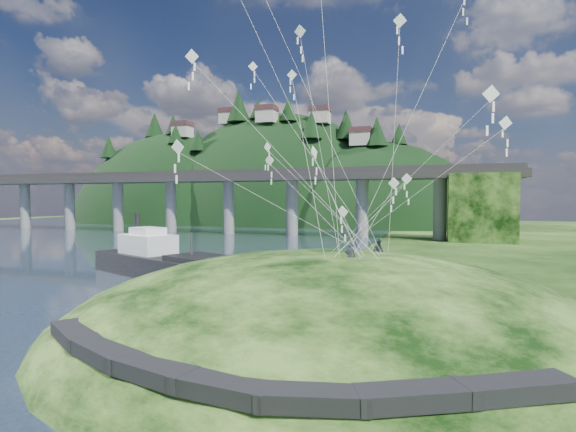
% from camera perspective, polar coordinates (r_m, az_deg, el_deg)
% --- Properties ---
extents(ground, '(320.00, 320.00, 0.00)m').
position_cam_1_polar(ground, '(29.29, -11.58, -14.16)').
color(ground, black).
rests_on(ground, ground).
extents(grass_hill, '(36.00, 32.00, 13.00)m').
position_cam_1_polar(grass_hill, '(28.70, 5.29, -17.62)').
color(grass_hill, black).
rests_on(grass_hill, ground).
extents(footpath, '(22.29, 5.84, 0.83)m').
position_cam_1_polar(footpath, '(17.15, -6.08, -18.81)').
color(footpath, black).
rests_on(footpath, ground).
extents(bridge, '(160.00, 11.00, 15.00)m').
position_cam_1_polar(bridge, '(102.73, -4.77, 3.02)').
color(bridge, '#2D2B2B').
rests_on(bridge, ground).
extents(far_ridge, '(153.00, 70.00, 94.50)m').
position_cam_1_polar(far_ridge, '(158.20, -2.98, -3.48)').
color(far_ridge, black).
rests_on(far_ridge, ground).
extents(work_barge, '(19.57, 12.18, 6.67)m').
position_cam_1_polar(work_barge, '(49.64, -15.98, -5.47)').
color(work_barge, black).
rests_on(work_barge, ground).
extents(wooden_dock, '(13.40, 6.73, 0.97)m').
position_cam_1_polar(wooden_dock, '(38.80, -12.64, -9.45)').
color(wooden_dock, '#3B2818').
rests_on(wooden_dock, ground).
extents(kite_flyers, '(1.92, 4.58, 1.80)m').
position_cam_1_polar(kite_flyers, '(27.92, 10.26, -3.03)').
color(kite_flyers, '#282B35').
rests_on(kite_flyers, ground).
extents(kite_swarm, '(18.24, 15.91, 19.94)m').
position_cam_1_polar(kite_swarm, '(28.85, 3.37, 15.37)').
color(kite_swarm, white).
rests_on(kite_swarm, ground).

